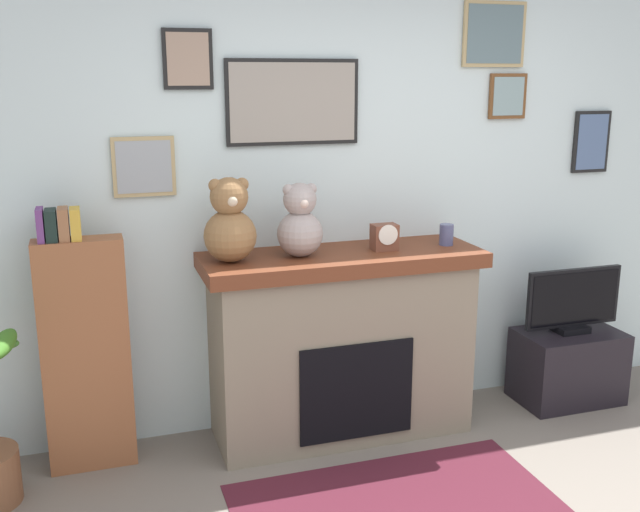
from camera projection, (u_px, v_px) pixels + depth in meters
name	position (u px, v px, depth m)	size (l,w,h in m)	color
back_wall	(358.00, 196.00, 4.24)	(5.20, 0.15, 2.60)	silver
fireplace	(341.00, 343.00, 4.08)	(1.53, 0.56, 1.06)	gray
bookshelf	(85.00, 350.00, 3.70)	(0.43, 0.16, 1.37)	brown
tv_stand	(567.00, 366.00, 4.56)	(0.63, 0.40, 0.45)	black
television	(573.00, 302.00, 4.45)	(0.64, 0.14, 0.40)	black
candle_jar	(446.00, 235.00, 4.11)	(0.08, 0.08, 0.12)	#4C517A
mantel_clock	(385.00, 237.00, 3.99)	(0.14, 0.10, 0.15)	brown
teddy_bear_brown	(230.00, 224.00, 3.71)	(0.27, 0.27, 0.44)	olive
teddy_bear_cream	(300.00, 224.00, 3.82)	(0.24, 0.24, 0.39)	#A1948F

